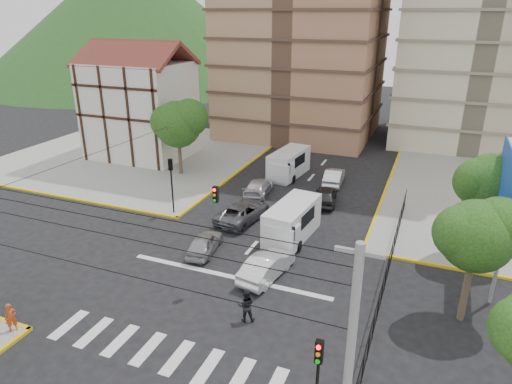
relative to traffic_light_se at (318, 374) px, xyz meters
The scene contains 25 objects.
ground 11.46m from the traffic_light_se, 135.00° to the left, with size 160.00×160.00×0.00m, color black.
sidewalk_nw 39.43m from the traffic_light_se, 135.00° to the left, with size 26.00×26.00×0.15m, color gray.
crosswalk_stripes 8.59m from the traffic_light_se, 167.01° to the left, with size 12.00×2.40×0.01m, color silver.
stop_line 12.31m from the traffic_light_se, 130.91° to the left, with size 13.00×0.40×0.01m, color silver.
tudor_building 38.67m from the traffic_light_se, 133.95° to the left, with size 10.80×8.05×12.23m.
distant_hill 100.57m from the traffic_light_se, 128.91° to the left, with size 70.00×70.00×28.00m, color #204B19.
park_fence 12.74m from the traffic_light_se, 84.43° to the left, with size 0.10×22.50×1.66m, color black, non-canonical shape.
billboard 15.59m from the traffic_light_se, 64.27° to the left, with size 0.36×6.20×8.10m.
tree_park_a 11.30m from the traffic_light_se, 61.72° to the left, with size 4.41×3.60×6.83m.
tree_park_c 18.09m from the traffic_light_se, 69.50° to the left, with size 4.65×3.80×7.25m.
tree_tudor 30.98m from the traffic_light_se, 129.60° to the left, with size 5.39×4.40×7.43m.
traffic_light_se is the anchor object (origin of this frame).
traffic_light_nw 22.06m from the traffic_light_se, 135.00° to the left, with size 0.28×0.22×4.40m.
traffic_light_hanging 10.09m from the traffic_light_se, 143.53° to the left, with size 18.00×9.12×0.92m.
utility_pole_se 2.37m from the traffic_light_se, 45.00° to the right, with size 1.40×0.28×9.00m.
van_right_lane 16.19m from the traffic_light_se, 110.99° to the left, with size 2.78×5.83×2.53m.
van_left_lane 29.02m from the traffic_light_se, 110.19° to the left, with size 2.81×5.78×2.50m.
car_silver_front_left 15.48m from the traffic_light_se, 133.30° to the left, with size 1.56×3.89×1.32m, color #A1A2A6.
car_white_front_right 11.52m from the traffic_light_se, 119.70° to the left, with size 1.58×4.54×1.50m, color white.
car_grey_mid_left 19.49m from the traffic_light_se, 121.33° to the left, with size 2.41×5.23×1.45m, color #595A60.
car_silver_rear_left 24.64m from the traffic_light_se, 116.47° to the left, with size 1.88×4.62×1.34m, color silver.
car_darkgrey_mid_right 22.78m from the traffic_light_se, 102.80° to the left, with size 1.70×4.23×1.44m, color #262629.
car_white_rear_right 27.53m from the traffic_light_se, 101.39° to the left, with size 1.52×4.36×1.44m, color white.
pedestrian_sw_corner 15.62m from the traffic_light_se, behind, with size 0.56×0.37×1.53m, color #BD451D.
pedestrian_crosswalk 7.83m from the traffic_light_se, 132.80° to the left, with size 0.89×0.70×1.84m, color black.
Camera 1 is at (10.44, -20.17, 14.99)m, focal length 32.00 mm.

